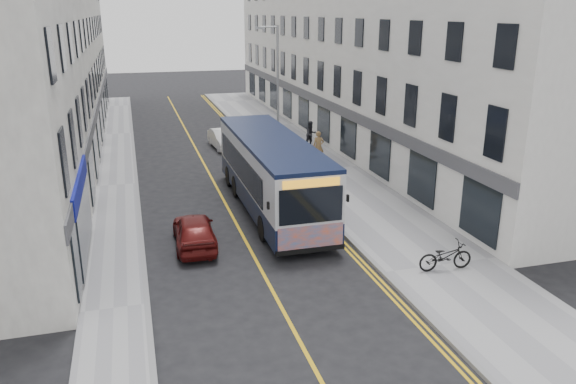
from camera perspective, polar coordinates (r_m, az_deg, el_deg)
ground at (r=19.79m, az=-2.51°, el=-8.34°), size 140.00×140.00×0.00m
pavement_east at (r=32.23m, az=3.36°, el=2.27°), size 4.50×64.00×0.12m
pavement_west at (r=30.57m, az=-17.00°, el=0.62°), size 2.00×64.00×0.12m
kerb_east at (r=31.58m, az=-0.50°, el=1.98°), size 0.18×64.00×0.13m
kerb_west at (r=30.55m, az=-15.13°, el=0.78°), size 0.18×64.00×0.13m
road_centre_line at (r=30.83m, az=-7.69°, el=1.29°), size 0.12×64.00×0.01m
road_dbl_yellow_inner at (r=31.49m, az=-1.29°, el=1.81°), size 0.10×64.00×0.01m
road_dbl_yellow_outer at (r=31.54m, az=-0.94°, el=1.84°), size 0.10×64.00×0.01m
terrace_east at (r=41.37m, az=6.44°, el=14.72°), size 6.00×46.00×13.00m
terrace_west at (r=38.68m, az=-23.86°, el=13.14°), size 6.00×46.00×13.00m
streetlamp at (r=32.63m, az=-1.17°, el=10.25°), size 1.32×0.18×8.00m
city_bus at (r=25.37m, az=-1.72°, el=2.13°), size 2.71×11.62×3.38m
bicycle at (r=20.36m, az=15.70°, el=-6.29°), size 1.99×0.79×1.03m
pedestrian_near at (r=33.63m, az=3.11°, el=4.64°), size 0.78×0.66×1.82m
pedestrian_far at (r=37.30m, az=2.35°, el=5.90°), size 0.97×0.83×1.72m
car_white at (r=37.71m, az=-6.61°, el=5.38°), size 1.64×3.90×1.25m
car_maroon at (r=22.03m, az=-9.49°, el=-3.90°), size 1.64×3.86×1.30m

